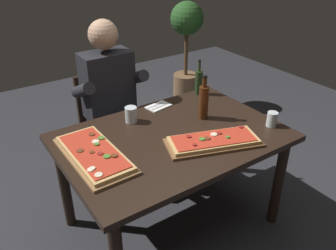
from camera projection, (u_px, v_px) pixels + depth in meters
ground_plane at (172, 221)px, 2.56m from camera, size 6.40×6.40×0.00m
dining_table at (172, 148)px, 2.25m from camera, size 1.40×0.96×0.74m
pizza_rectangular_front at (213, 141)px, 2.10m from camera, size 0.62×0.41×0.05m
pizza_rectangular_left at (94, 154)px, 1.98m from camera, size 0.29×0.60×0.05m
wine_bottle_dark at (199, 82)px, 2.71m from camera, size 0.06×0.06×0.28m
oil_bottle_amber at (204, 101)px, 2.35m from camera, size 0.07×0.07×0.31m
tumbler_near_camera at (131, 115)px, 2.33m from camera, size 0.08×0.08×0.11m
tumbler_far_side at (272, 120)px, 2.29m from camera, size 0.07×0.07×0.10m
napkin_cutlery_set at (159, 106)px, 2.56m from camera, size 0.20×0.14×0.01m
diner_chair at (107, 120)px, 2.91m from camera, size 0.44×0.44×0.87m
seated_diner at (111, 97)px, 2.70m from camera, size 0.53×0.41×1.33m
potted_plant_corner at (186, 47)px, 4.00m from camera, size 0.37×0.37×1.21m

